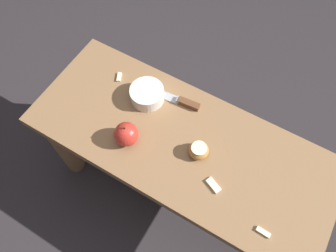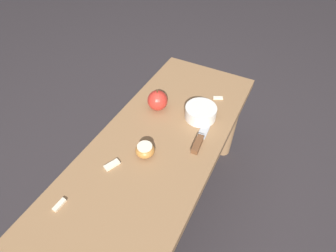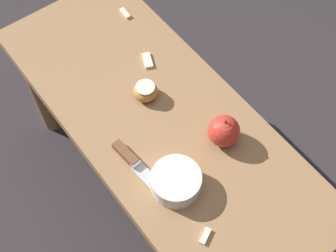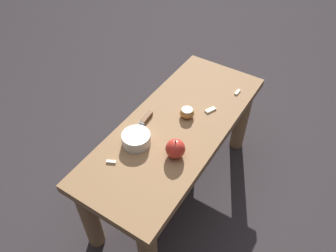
{
  "view_description": "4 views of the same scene",
  "coord_description": "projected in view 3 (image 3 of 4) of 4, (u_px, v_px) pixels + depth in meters",
  "views": [
    {
      "loc": [
        -0.2,
        0.44,
        1.49
      ],
      "look_at": [
        0.06,
        -0.01,
        0.52
      ],
      "focal_mm": 35.0,
      "sensor_mm": 36.0,
      "label": 1
    },
    {
      "loc": [
        -0.54,
        -0.32,
        1.22
      ],
      "look_at": [
        0.06,
        -0.01,
        0.52
      ],
      "focal_mm": 28.0,
      "sensor_mm": 36.0,
      "label": 2
    },
    {
      "loc": [
        0.54,
        -0.38,
        1.55
      ],
      "look_at": [
        0.06,
        -0.01,
        0.52
      ],
      "focal_mm": 50.0,
      "sensor_mm": 36.0,
      "label": 3
    },
    {
      "loc": [
        0.91,
        0.53,
        1.54
      ],
      "look_at": [
        0.06,
        -0.01,
        0.52
      ],
      "focal_mm": 35.0,
      "sensor_mm": 36.0,
      "label": 4
    }
  ],
  "objects": [
    {
      "name": "wooden_bench",
      "position": [
        159.0,
        137.0,
        1.35
      ],
      "size": [
        1.07,
        0.44,
        0.49
      ],
      "color": "olive",
      "rests_on": "ground_plane"
    },
    {
      "name": "apple_slice_center",
      "position": [
        125.0,
        13.0,
        1.44
      ],
      "size": [
        0.04,
        0.02,
        0.01
      ],
      "color": "beige",
      "rests_on": "wooden_bench"
    },
    {
      "name": "apple_slice_near_bowl",
      "position": [
        148.0,
        60.0,
        1.34
      ],
      "size": [
        0.06,
        0.04,
        0.01
      ],
      "color": "beige",
      "rests_on": "wooden_bench"
    },
    {
      "name": "apple_slice_near_knife",
      "position": [
        205.0,
        236.0,
        1.08
      ],
      "size": [
        0.03,
        0.04,
        0.01
      ],
      "color": "beige",
      "rests_on": "wooden_bench"
    },
    {
      "name": "bowl",
      "position": [
        176.0,
        182.0,
        1.12
      ],
      "size": [
        0.12,
        0.12,
        0.05
      ],
      "color": "silver",
      "rests_on": "wooden_bench"
    },
    {
      "name": "apple_whole",
      "position": [
        224.0,
        131.0,
        1.18
      ],
      "size": [
        0.08,
        0.08,
        0.09
      ],
      "color": "red",
      "rests_on": "wooden_bench"
    },
    {
      "name": "knife",
      "position": [
        133.0,
        162.0,
        1.17
      ],
      "size": [
        0.21,
        0.05,
        0.02
      ],
      "rotation": [
        0.0,
        0.0,
        0.09
      ],
      "color": "#9EA0A5",
      "rests_on": "wooden_bench"
    },
    {
      "name": "ground_plane",
      "position": [
        160.0,
        188.0,
        1.67
      ],
      "size": [
        8.0,
        8.0,
        0.0
      ],
      "primitive_type": "plane",
      "color": "#2D282B"
    },
    {
      "name": "apple_cut",
      "position": [
        145.0,
        91.0,
        1.26
      ],
      "size": [
        0.07,
        0.07,
        0.04
      ],
      "color": "#B27233",
      "rests_on": "wooden_bench"
    }
  ]
}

